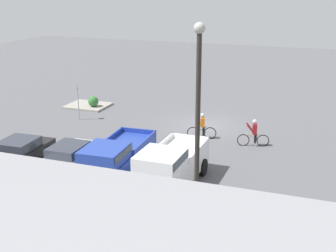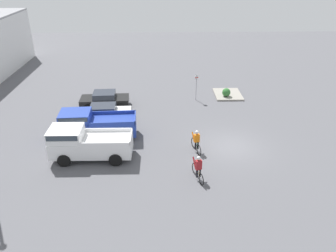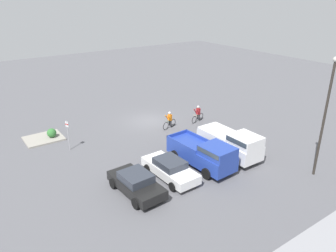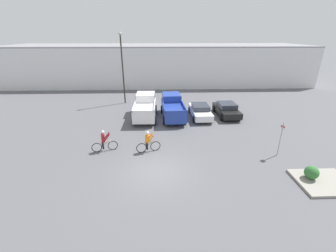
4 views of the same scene
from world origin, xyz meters
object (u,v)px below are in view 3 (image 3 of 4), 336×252
at_px(cyclist_1, 198,114).
at_px(fire_lane_sign, 68,132).
at_px(pickup_truck_1, 204,153).
at_px(cyclist_0, 170,120).
at_px(pickup_truck_0, 233,143).
at_px(lamppost, 326,111).
at_px(sedan_0, 170,168).
at_px(sedan_1, 136,183).
at_px(shrub, 52,133).

distance_m(cyclist_1, fire_lane_sign, 12.41).
distance_m(pickup_truck_1, cyclist_0, 7.66).
xyz_separation_m(pickup_truck_0, cyclist_0, (0.61, -7.38, -0.35)).
bearing_deg(fire_lane_sign, lamppost, 133.14).
xyz_separation_m(sedan_0, cyclist_0, (-4.99, -7.09, 0.11)).
distance_m(fire_lane_sign, lamppost, 18.63).
height_order(sedan_1, fire_lane_sign, fire_lane_sign).
height_order(pickup_truck_0, cyclist_0, pickup_truck_0).
bearing_deg(sedan_0, pickup_truck_0, 177.00).
height_order(pickup_truck_0, lamppost, lamppost).
height_order(fire_lane_sign, shrub, fire_lane_sign).
relative_size(pickup_truck_1, fire_lane_sign, 2.18).
distance_m(pickup_truck_0, lamppost, 6.82).
bearing_deg(cyclist_0, fire_lane_sign, -5.67).
relative_size(pickup_truck_0, lamppost, 0.65).
relative_size(sedan_0, sedan_1, 1.05).
relative_size(sedan_0, cyclist_1, 2.50).
distance_m(cyclist_0, shrub, 10.38).
bearing_deg(sedan_0, fire_lane_sign, -62.56).
relative_size(pickup_truck_1, lamppost, 0.68).
relative_size(pickup_truck_0, cyclist_1, 2.92).
bearing_deg(pickup_truck_0, fire_lane_sign, -40.37).
height_order(sedan_1, shrub, sedan_1).
bearing_deg(pickup_truck_0, pickup_truck_1, -0.88).
bearing_deg(sedan_1, pickup_truck_1, -179.52).
xyz_separation_m(pickup_truck_0, sedan_0, (5.60, -0.29, -0.46)).
height_order(pickup_truck_0, sedan_0, pickup_truck_0).
relative_size(pickup_truck_1, sedan_1, 1.27).
height_order(cyclist_1, lamppost, lamppost).
xyz_separation_m(pickup_truck_1, shrub, (7.47, -11.19, -0.56)).
xyz_separation_m(sedan_1, shrub, (1.85, -11.24, -0.16)).
height_order(sedan_0, cyclist_0, cyclist_0).
bearing_deg(lamppost, fire_lane_sign, -46.86).
distance_m(pickup_truck_0, sedan_0, 5.62).
bearing_deg(pickup_truck_0, cyclist_1, -109.88).
distance_m(cyclist_0, fire_lane_sign, 9.21).
distance_m(sedan_1, cyclist_1, 13.11).
height_order(cyclist_0, cyclist_1, cyclist_1).
distance_m(pickup_truck_1, sedan_0, 2.86).
xyz_separation_m(cyclist_0, fire_lane_sign, (9.14, -0.91, 0.73)).
xyz_separation_m(pickup_truck_0, lamppost, (-2.80, 5.11, 3.54)).
bearing_deg(cyclist_1, sedan_0, 39.97).
xyz_separation_m(fire_lane_sign, lamppost, (-12.55, 13.40, 3.16)).
distance_m(pickup_truck_1, sedan_1, 5.63).
distance_m(sedan_1, shrub, 11.39).
bearing_deg(cyclist_0, cyclist_1, 175.95).
xyz_separation_m(pickup_truck_0, pickup_truck_1, (2.78, -0.04, -0.04)).
bearing_deg(fire_lane_sign, sedan_0, 117.44).
relative_size(pickup_truck_1, cyclist_0, 3.17).
height_order(pickup_truck_0, cyclist_1, pickup_truck_0).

